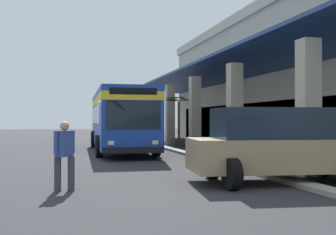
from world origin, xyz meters
name	(u,v)px	position (x,y,z in m)	size (l,w,h in m)	color
ground	(258,153)	(0.00, 8.00, 0.00)	(120.00, 120.00, 0.00)	#2D2D30
curb_strip	(173,150)	(-2.80, 4.33, 0.06)	(32.24, 0.50, 0.12)	#9E998E
plaza_building	(327,81)	(-2.80, 13.96, 3.99)	(27.17, 14.36, 7.97)	#B2A88E
transit_bus	(120,116)	(-3.21, 1.52, 1.85)	(11.30, 3.11, 3.34)	#193D9E
parked_suv_tan	(280,144)	(8.91, 4.11, 1.02)	(3.09, 5.00, 1.97)	#9E845B
pedestrian	(64,152)	(8.80, -1.41, 0.91)	(0.51, 0.48, 1.62)	#38383D
potted_palm	(179,132)	(-6.00, 5.58, 0.91)	(1.63, 1.68, 3.15)	#4C4742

